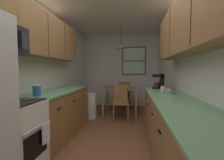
{
  "coord_description": "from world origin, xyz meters",
  "views": [
    {
      "loc": [
        0.44,
        -2.15,
        1.29
      ],
      "look_at": [
        -0.05,
        1.46,
        1.06
      ],
      "focal_mm": 25.72,
      "sensor_mm": 36.0,
      "label": 1
    }
  ],
  "objects_px": {
    "dining_table": "(120,92)",
    "mug_by_coffeemaker": "(163,89)",
    "dining_chair_near": "(121,101)",
    "coffee_maker": "(160,81)",
    "stove_range": "(11,139)",
    "storage_canister": "(37,90)",
    "trash_bin": "(91,106)",
    "table_serving_bowl": "(119,87)",
    "fruit_bowl": "(169,91)",
    "dining_chair_far": "(124,94)"
  },
  "relations": [
    {
      "from": "dining_table",
      "to": "mug_by_coffeemaker",
      "type": "distance_m",
      "value": 1.92
    },
    {
      "from": "dining_chair_near",
      "to": "coffee_maker",
      "type": "distance_m",
      "value": 1.23
    },
    {
      "from": "dining_chair_near",
      "to": "mug_by_coffeemaker",
      "type": "distance_m",
      "value": 1.42
    },
    {
      "from": "stove_range",
      "to": "storage_canister",
      "type": "relative_size",
      "value": 6.53
    },
    {
      "from": "dining_table",
      "to": "dining_chair_near",
      "type": "relative_size",
      "value": 1.08
    },
    {
      "from": "trash_bin",
      "to": "storage_canister",
      "type": "xyz_separation_m",
      "value": [
        -0.3,
        -1.9,
        0.66
      ]
    },
    {
      "from": "coffee_maker",
      "to": "mug_by_coffeemaker",
      "type": "height_order",
      "value": "coffee_maker"
    },
    {
      "from": "stove_range",
      "to": "coffee_maker",
      "type": "height_order",
      "value": "coffee_maker"
    },
    {
      "from": "stove_range",
      "to": "coffee_maker",
      "type": "relative_size",
      "value": 3.6
    },
    {
      "from": "stove_range",
      "to": "trash_bin",
      "type": "xyz_separation_m",
      "value": [
        0.29,
        2.43,
        -0.14
      ]
    },
    {
      "from": "dining_table",
      "to": "coffee_maker",
      "type": "height_order",
      "value": "coffee_maker"
    },
    {
      "from": "dining_chair_near",
      "to": "table_serving_bowl",
      "type": "distance_m",
      "value": 0.65
    },
    {
      "from": "storage_canister",
      "to": "fruit_bowl",
      "type": "bearing_deg",
      "value": 14.31
    },
    {
      "from": "storage_canister",
      "to": "coffee_maker",
      "type": "distance_m",
      "value": 2.33
    },
    {
      "from": "dining_chair_near",
      "to": "mug_by_coffeemaker",
      "type": "xyz_separation_m",
      "value": [
        0.87,
        -1.03,
        0.44
      ]
    },
    {
      "from": "dining_chair_far",
      "to": "coffee_maker",
      "type": "relative_size",
      "value": 2.95
    },
    {
      "from": "dining_chair_near",
      "to": "fruit_bowl",
      "type": "relative_size",
      "value": 4.3
    },
    {
      "from": "dining_chair_far",
      "to": "storage_canister",
      "type": "xyz_separation_m",
      "value": [
        -1.11,
        -3.13,
        0.48
      ]
    },
    {
      "from": "coffee_maker",
      "to": "fruit_bowl",
      "type": "distance_m",
      "value": 0.73
    },
    {
      "from": "dining_chair_far",
      "to": "coffee_maker",
      "type": "distance_m",
      "value": 2.16
    },
    {
      "from": "stove_range",
      "to": "dining_table",
      "type": "relative_size",
      "value": 1.14
    },
    {
      "from": "dining_chair_near",
      "to": "trash_bin",
      "type": "height_order",
      "value": "dining_chair_near"
    },
    {
      "from": "storage_canister",
      "to": "coffee_maker",
      "type": "relative_size",
      "value": 0.55
    },
    {
      "from": "dining_chair_near",
      "to": "dining_chair_far",
      "type": "relative_size",
      "value": 1.0
    },
    {
      "from": "fruit_bowl",
      "to": "coffee_maker",
      "type": "bearing_deg",
      "value": 93.89
    },
    {
      "from": "dining_chair_far",
      "to": "table_serving_bowl",
      "type": "distance_m",
      "value": 0.73
    },
    {
      "from": "dining_table",
      "to": "table_serving_bowl",
      "type": "bearing_deg",
      "value": -133.31
    },
    {
      "from": "stove_range",
      "to": "trash_bin",
      "type": "distance_m",
      "value": 2.45
    },
    {
      "from": "trash_bin",
      "to": "storage_canister",
      "type": "relative_size",
      "value": 3.89
    },
    {
      "from": "stove_range",
      "to": "fruit_bowl",
      "type": "distance_m",
      "value": 2.32
    },
    {
      "from": "mug_by_coffeemaker",
      "to": "coffee_maker",
      "type": "bearing_deg",
      "value": 91.13
    },
    {
      "from": "dining_table",
      "to": "coffee_maker",
      "type": "distance_m",
      "value": 1.64
    },
    {
      "from": "fruit_bowl",
      "to": "dining_table",
      "type": "bearing_deg",
      "value": 115.98
    },
    {
      "from": "trash_bin",
      "to": "fruit_bowl",
      "type": "bearing_deg",
      "value": -38.71
    },
    {
      "from": "storage_canister",
      "to": "fruit_bowl",
      "type": "distance_m",
      "value": 2.09
    },
    {
      "from": "dining_chair_near",
      "to": "stove_range",
      "type": "bearing_deg",
      "value": -114.34
    },
    {
      "from": "mug_by_coffeemaker",
      "to": "fruit_bowl",
      "type": "height_order",
      "value": "fruit_bowl"
    },
    {
      "from": "dining_chair_near",
      "to": "fruit_bowl",
      "type": "height_order",
      "value": "fruit_bowl"
    },
    {
      "from": "trash_bin",
      "to": "mug_by_coffeemaker",
      "type": "xyz_separation_m",
      "value": [
        1.68,
        -1.03,
        0.62
      ]
    },
    {
      "from": "mug_by_coffeemaker",
      "to": "dining_chair_far",
      "type": "bearing_deg",
      "value": 110.94
    },
    {
      "from": "trash_bin",
      "to": "mug_by_coffeemaker",
      "type": "bearing_deg",
      "value": -31.54
    },
    {
      "from": "mug_by_coffeemaker",
      "to": "storage_canister",
      "type": "bearing_deg",
      "value": -156.42
    },
    {
      "from": "dining_chair_near",
      "to": "coffee_maker",
      "type": "relative_size",
      "value": 2.95
    },
    {
      "from": "coffee_maker",
      "to": "table_serving_bowl",
      "type": "distance_m",
      "value": 1.6
    },
    {
      "from": "storage_canister",
      "to": "dining_chair_far",
      "type": "bearing_deg",
      "value": 70.42
    },
    {
      "from": "trash_bin",
      "to": "fruit_bowl",
      "type": "relative_size",
      "value": 3.13
    },
    {
      "from": "table_serving_bowl",
      "to": "storage_canister",
      "type": "bearing_deg",
      "value": -112.18
    },
    {
      "from": "fruit_bowl",
      "to": "dining_chair_near",
      "type": "bearing_deg",
      "value": 123.54
    },
    {
      "from": "dining_chair_far",
      "to": "table_serving_bowl",
      "type": "relative_size",
      "value": 4.74
    },
    {
      "from": "fruit_bowl",
      "to": "table_serving_bowl",
      "type": "distance_m",
      "value": 2.21
    }
  ]
}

